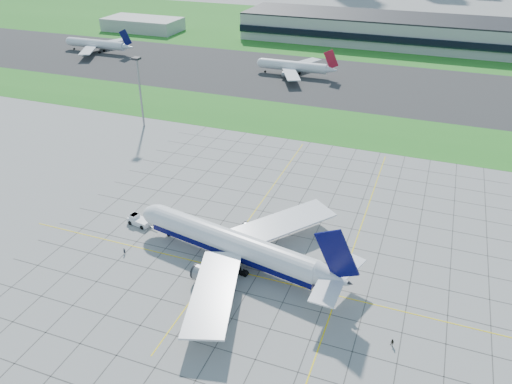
% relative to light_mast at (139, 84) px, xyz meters
% --- Properties ---
extents(ground, '(1400.00, 1400.00, 0.00)m').
position_rel_light_mast_xyz_m(ground, '(70.00, -65.00, -16.18)').
color(ground, '#9A9A95').
rests_on(ground, ground).
extents(grass_median, '(700.00, 35.00, 0.04)m').
position_rel_light_mast_xyz_m(grass_median, '(70.00, 25.00, -16.16)').
color(grass_median, '#277421').
rests_on(grass_median, ground).
extents(asphalt_taxiway, '(700.00, 75.00, 0.04)m').
position_rel_light_mast_xyz_m(asphalt_taxiway, '(70.00, 80.00, -16.15)').
color(asphalt_taxiway, '#383838').
rests_on(asphalt_taxiway, ground).
extents(grass_far, '(700.00, 145.00, 0.04)m').
position_rel_light_mast_xyz_m(grass_far, '(70.00, 190.00, -16.16)').
color(grass_far, '#277421').
rests_on(grass_far, ground).
extents(apron_markings, '(120.00, 130.00, 0.03)m').
position_rel_light_mast_xyz_m(apron_markings, '(70.43, -53.91, -16.17)').
color(apron_markings, '#474744').
rests_on(apron_markings, ground).
extents(terminal, '(260.00, 43.00, 15.80)m').
position_rel_light_mast_xyz_m(terminal, '(110.00, 164.87, -8.29)').
color(terminal, '#B7B7B2').
rests_on(terminal, ground).
extents(service_block, '(50.00, 25.00, 8.00)m').
position_rel_light_mast_xyz_m(service_block, '(-90.00, 145.00, -12.18)').
color(service_block, '#B7B7B2').
rests_on(service_block, ground).
extents(light_mast, '(2.50, 2.50, 25.60)m').
position_rel_light_mast_xyz_m(light_mast, '(0.00, 0.00, 0.00)').
color(light_mast, gray).
rests_on(light_mast, ground).
extents(airliner, '(55.32, 55.54, 17.57)m').
position_rel_light_mast_xyz_m(airliner, '(63.19, -63.84, -11.38)').
color(airliner, white).
rests_on(airliner, ground).
extents(pushback_tug, '(9.11, 4.09, 2.50)m').
position_rel_light_mast_xyz_m(pushback_tug, '(34.28, -58.07, -15.07)').
color(pushback_tug, white).
rests_on(pushback_tug, ground).
extents(crew_near, '(0.58, 0.68, 1.58)m').
position_rel_light_mast_xyz_m(crew_near, '(38.10, -70.30, -15.39)').
color(crew_near, black).
rests_on(crew_near, ground).
extents(crew_far, '(0.95, 0.88, 1.55)m').
position_rel_light_mast_xyz_m(crew_far, '(100.59, -77.00, -15.40)').
color(crew_far, black).
rests_on(crew_far, ground).
extents(distant_jet_0, '(41.55, 42.66, 14.08)m').
position_rel_light_mast_xyz_m(distant_jet_0, '(-83.25, 86.34, -11.69)').
color(distant_jet_0, white).
rests_on(distant_jet_0, ground).
extents(distant_jet_1, '(38.12, 42.66, 14.08)m').
position_rel_light_mast_xyz_m(distant_jet_1, '(33.59, 82.03, -11.70)').
color(distant_jet_1, white).
rests_on(distant_jet_1, ground).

